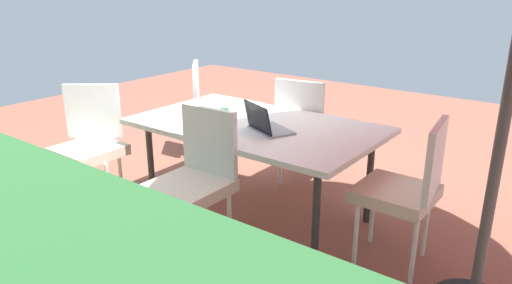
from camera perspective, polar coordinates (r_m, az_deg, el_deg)
name	(u,v)px	position (r m, az deg, el deg)	size (l,w,h in m)	color
ground_plane	(256,213)	(3.88, 0.00, -8.48)	(10.00, 10.00, 0.02)	#935442
dining_table	(256,130)	(3.61, 0.00, 1.48)	(1.84, 1.09, 0.74)	white
chair_southeast	(211,105)	(4.94, -5.34, 4.45)	(0.59, 0.59, 0.98)	beige
chair_west	(406,186)	(3.12, 17.47, -5.04)	(0.49, 0.48, 0.98)	beige
chair_south	(305,126)	(4.21, 5.88, 1.92)	(0.48, 0.49, 0.98)	beige
chair_north	(196,176)	(3.16, -7.18, -4.00)	(0.46, 0.47, 0.98)	beige
chair_northeast	(90,141)	(4.02, -19.13, 0.11)	(0.58, 0.58, 0.98)	beige
laptop	(266,126)	(3.38, 1.23, 1.97)	(0.39, 0.35, 0.21)	gray
cup	(224,115)	(3.64, -3.82, 3.23)	(0.07, 0.07, 0.10)	#286B33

